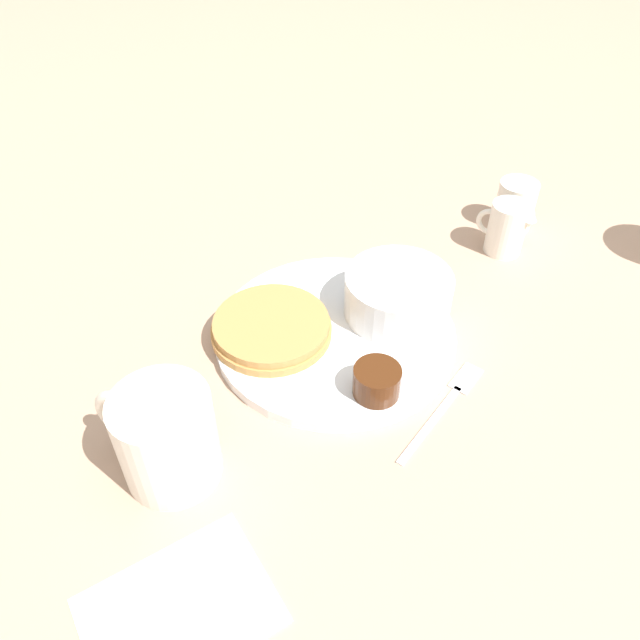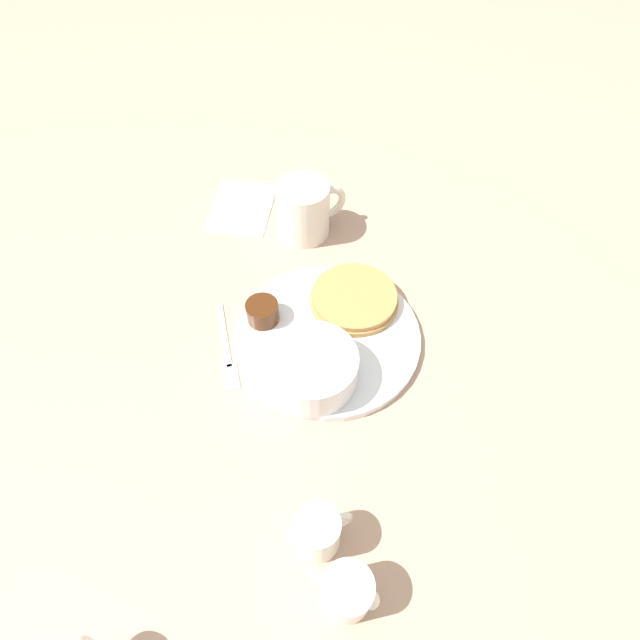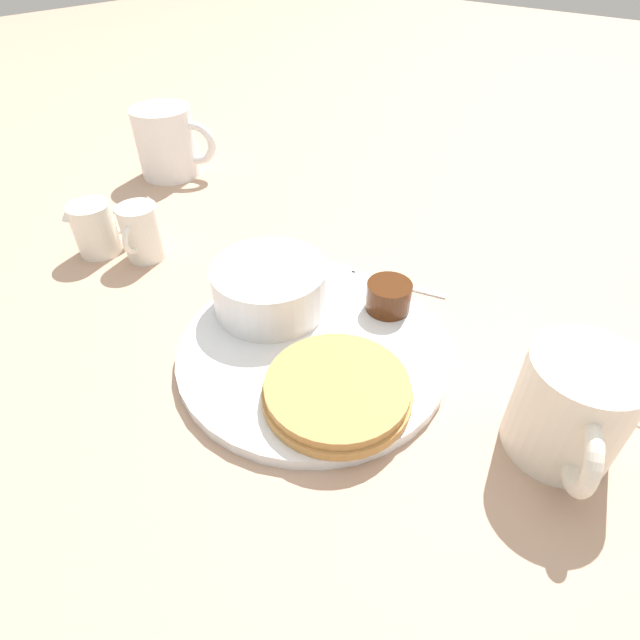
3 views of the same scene
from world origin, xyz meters
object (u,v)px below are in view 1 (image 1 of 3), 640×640
at_px(plate, 335,334).
at_px(fork, 450,399).
at_px(creamer_pitcher_far, 516,205).
at_px(coffee_mug, 165,437).
at_px(bowl, 398,293).
at_px(creamer_pitcher_near, 509,229).

height_order(plate, fork, plate).
bearing_deg(creamer_pitcher_far, coffee_mug, -171.98).
height_order(bowl, coffee_mug, coffee_mug).
relative_size(coffee_mug, creamer_pitcher_far, 1.54).
relative_size(bowl, creamer_pitcher_far, 1.60).
relative_size(bowl, creamer_pitcher_near, 1.68).
bearing_deg(bowl, plate, 166.50).
height_order(plate, creamer_pitcher_far, creamer_pitcher_far).
relative_size(coffee_mug, fork, 0.77).
relative_size(creamer_pitcher_far, fork, 0.50).
height_order(plate, creamer_pitcher_near, creamer_pitcher_near).
relative_size(plate, fork, 1.78).
xyz_separation_m(coffee_mug, creamer_pitcher_near, (0.48, 0.04, -0.01)).
distance_m(coffee_mug, creamer_pitcher_near, 0.48).
xyz_separation_m(plate, creamer_pitcher_near, (0.26, -0.00, 0.03)).
height_order(coffee_mug, creamer_pitcher_near, coffee_mug).
height_order(bowl, creamer_pitcher_far, creamer_pitcher_far).
xyz_separation_m(creamer_pitcher_near, creamer_pitcher_far, (0.05, 0.03, -0.00)).
relative_size(plate, creamer_pitcher_near, 3.73).
distance_m(bowl, coffee_mug, 0.29).
bearing_deg(creamer_pitcher_far, creamer_pitcher_near, -147.66).
xyz_separation_m(creamer_pitcher_far, fork, (-0.28, -0.16, -0.03)).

